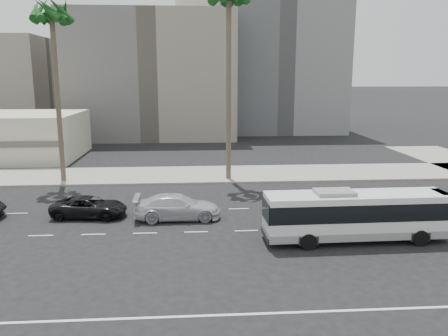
{
  "coord_description": "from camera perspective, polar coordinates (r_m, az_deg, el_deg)",
  "views": [
    {
      "loc": [
        -6.09,
        -25.27,
        9.12
      ],
      "look_at": [
        -4.06,
        4.0,
        3.03
      ],
      "focal_mm": 35.89,
      "sensor_mm": 36.0,
      "label": 1
    }
  ],
  "objects": [
    {
      "name": "midrise_gray_center",
      "position": [
        78.64,
        6.56,
        14.47
      ],
      "size": [
        20.0,
        20.0,
        26.0
      ],
      "primitive_type": "cube",
      "color": "#5D5F61",
      "rests_on": "ground"
    },
    {
      "name": "civic_tower",
      "position": [
        276.9,
        -3.26,
        17.85
      ],
      "size": [
        42.0,
        42.0,
        129.0
      ],
      "color": "beige",
      "rests_on": "ground"
    },
    {
      "name": "highrise_far",
      "position": [
        295.98,
        11.35,
        15.54
      ],
      "size": [
        22.0,
        22.0,
        60.0
      ],
      "primitive_type": "cube",
      "color": "slate",
      "rests_on": "ground"
    },
    {
      "name": "city_bus",
      "position": [
        26.1,
        16.5,
        -5.65
      ],
      "size": [
        10.29,
        2.51,
        2.94
      ],
      "rotation": [
        0.0,
        0.0,
        0.02
      ],
      "color": "silver",
      "rests_on": "ground"
    },
    {
      "name": "ground",
      "position": [
        27.54,
        9.12,
        -7.77
      ],
      "size": [
        700.0,
        700.0,
        0.0
      ],
      "primitive_type": "plane",
      "color": "black",
      "rests_on": "ground"
    },
    {
      "name": "sidewalk_north",
      "position": [
        42.2,
        4.42,
        -0.7
      ],
      "size": [
        120.0,
        7.0,
        0.15
      ],
      "primitive_type": "cube",
      "color": "gray",
      "rests_on": "ground"
    },
    {
      "name": "midrise_beige_west",
      "position": [
        70.52,
        -8.96,
        11.48
      ],
      "size": [
        24.0,
        18.0,
        18.0
      ],
      "primitive_type": "cube",
      "color": "slate",
      "rests_on": "ground"
    },
    {
      "name": "car_a",
      "position": [
        29.12,
        -5.95,
        -4.94
      ],
      "size": [
        2.37,
        5.58,
        1.61
      ],
      "primitive_type": "imported",
      "rotation": [
        0.0,
        0.0,
        1.59
      ],
      "color": "silver",
      "rests_on": "ground"
    },
    {
      "name": "car_b",
      "position": [
        30.68,
        -16.79,
        -4.77
      ],
      "size": [
        2.69,
        5.04,
        1.35
      ],
      "primitive_type": "imported",
      "rotation": [
        0.0,
        0.0,
        1.47
      ],
      "color": "black",
      "rests_on": "ground"
    },
    {
      "name": "palm_mid",
      "position": [
        40.7,
        -21.1,
        17.42
      ],
      "size": [
        4.92,
        4.92,
        15.22
      ],
      "rotation": [
        0.0,
        0.0,
        -0.14
      ],
      "color": "brown",
      "rests_on": "ground"
    },
    {
      "name": "highrise_right",
      "position": [
        261.61,
        7.65,
        17.29
      ],
      "size": [
        26.0,
        26.0,
        70.0
      ],
      "primitive_type": "cube",
      "color": "slate",
      "rests_on": "ground"
    }
  ]
}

